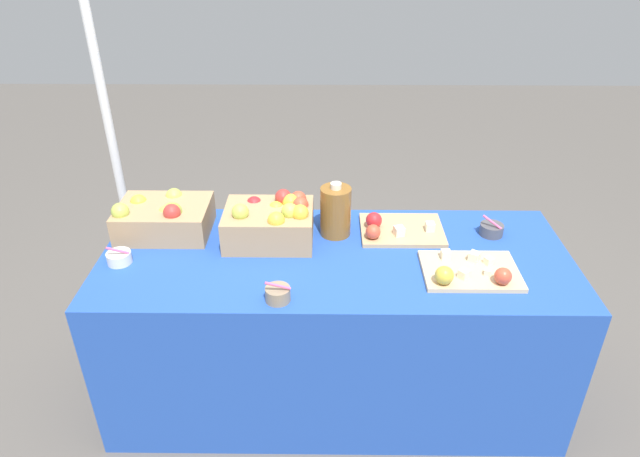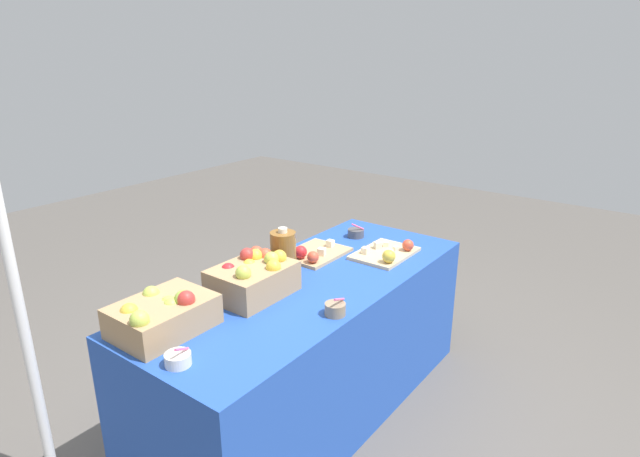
% 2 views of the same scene
% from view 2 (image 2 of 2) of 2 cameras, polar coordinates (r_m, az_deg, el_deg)
% --- Properties ---
extents(ground_plane, '(10.00, 10.00, 0.00)m').
position_cam_2_polar(ground_plane, '(2.96, -1.04, -18.84)').
color(ground_plane, '#56514C').
extents(table, '(1.90, 0.76, 0.74)m').
position_cam_2_polar(table, '(2.75, -1.09, -12.73)').
color(table, '#234CAD').
rests_on(table, ground_plane).
extents(apple_crate_left, '(0.38, 0.28, 0.18)m').
position_cam_2_polar(apple_crate_left, '(2.20, -16.78, -8.96)').
color(apple_crate_left, tan).
rests_on(apple_crate_left, table).
extents(apple_crate_middle, '(0.37, 0.28, 0.19)m').
position_cam_2_polar(apple_crate_middle, '(2.43, -7.27, -5.23)').
color(apple_crate_middle, tan).
rests_on(apple_crate_middle, table).
extents(cutting_board_front, '(0.37, 0.26, 0.09)m').
position_cam_2_polar(cutting_board_front, '(2.88, 7.36, -2.62)').
color(cutting_board_front, '#D1B284').
rests_on(cutting_board_front, table).
extents(cutting_board_back, '(0.35, 0.27, 0.09)m').
position_cam_2_polar(cutting_board_back, '(2.85, -0.71, -2.71)').
color(cutting_board_back, tan).
rests_on(cutting_board_back, table).
extents(sample_bowl_near, '(0.09, 0.09, 0.10)m').
position_cam_2_polar(sample_bowl_near, '(2.25, 1.68, -8.77)').
color(sample_bowl_near, gray).
rests_on(sample_bowl_near, table).
extents(sample_bowl_mid, '(0.10, 0.10, 0.10)m').
position_cam_2_polar(sample_bowl_mid, '(3.16, 3.94, -0.48)').
color(sample_bowl_mid, '#4C4C51').
rests_on(sample_bowl_mid, table).
extents(sample_bowl_far, '(0.10, 0.10, 0.09)m').
position_cam_2_polar(sample_bowl_far, '(1.99, -15.25, -13.60)').
color(sample_bowl_far, silver).
rests_on(sample_bowl_far, table).
extents(cider_jug, '(0.13, 0.13, 0.24)m').
position_cam_2_polar(cider_jug, '(2.63, -4.02, -2.61)').
color(cider_jug, brown).
rests_on(cider_jug, table).
extents(tent_pole, '(0.04, 0.04, 2.02)m').
position_cam_2_polar(tent_pole, '(2.35, -30.66, -3.87)').
color(tent_pole, white).
rests_on(tent_pole, ground_plane).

